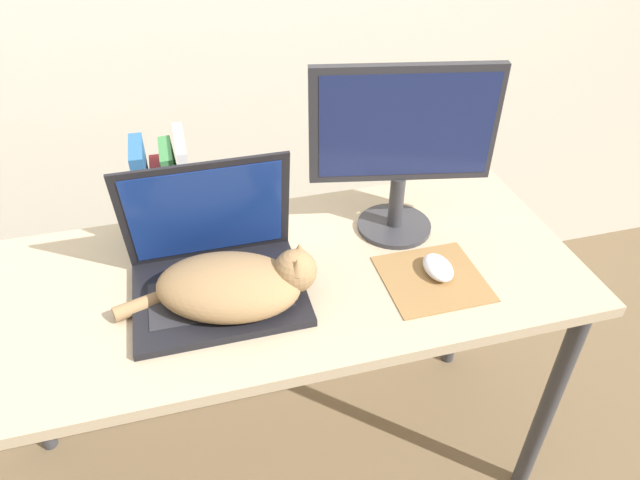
{
  "coord_description": "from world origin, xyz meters",
  "views": [
    {
      "loc": [
        -0.13,
        -0.67,
        1.59
      ],
      "look_at": [
        0.12,
        0.27,
        0.85
      ],
      "focal_mm": 32.0,
      "sensor_mm": 36.0,
      "label": 1
    }
  ],
  "objects_px": {
    "cat": "(235,285)",
    "external_monitor": "(402,143)",
    "computer_mouse": "(438,267)",
    "book_row": "(167,195)",
    "laptop": "(216,269)"
  },
  "relations": [
    {
      "from": "laptop",
      "to": "external_monitor",
      "type": "relative_size",
      "value": 0.86
    },
    {
      "from": "cat",
      "to": "computer_mouse",
      "type": "height_order",
      "value": "cat"
    },
    {
      "from": "cat",
      "to": "external_monitor",
      "type": "xyz_separation_m",
      "value": [
        0.42,
        0.17,
        0.18
      ]
    },
    {
      "from": "laptop",
      "to": "book_row",
      "type": "relative_size",
      "value": 1.39
    },
    {
      "from": "external_monitor",
      "to": "book_row",
      "type": "relative_size",
      "value": 1.61
    },
    {
      "from": "laptop",
      "to": "cat",
      "type": "height_order",
      "value": "laptop"
    },
    {
      "from": "computer_mouse",
      "to": "laptop",
      "type": "bearing_deg",
      "value": 170.23
    },
    {
      "from": "external_monitor",
      "to": "book_row",
      "type": "bearing_deg",
      "value": 168.05
    },
    {
      "from": "external_monitor",
      "to": "book_row",
      "type": "height_order",
      "value": "external_monitor"
    },
    {
      "from": "laptop",
      "to": "computer_mouse",
      "type": "bearing_deg",
      "value": -9.77
    },
    {
      "from": "laptop",
      "to": "external_monitor",
      "type": "xyz_separation_m",
      "value": [
        0.45,
        0.11,
        0.18
      ]
    },
    {
      "from": "external_monitor",
      "to": "computer_mouse",
      "type": "bearing_deg",
      "value": -80.98
    },
    {
      "from": "laptop",
      "to": "book_row",
      "type": "distance_m",
      "value": 0.24
    },
    {
      "from": "computer_mouse",
      "to": "book_row",
      "type": "relative_size",
      "value": 0.37
    },
    {
      "from": "cat",
      "to": "computer_mouse",
      "type": "distance_m",
      "value": 0.45
    }
  ]
}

